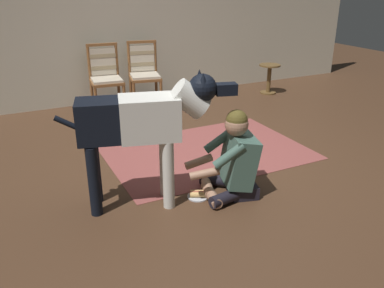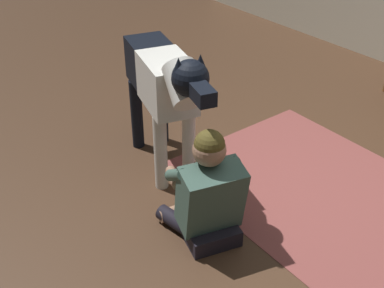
# 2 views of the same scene
# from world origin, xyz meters

# --- Properties ---
(ground_plane) EXTENTS (15.45, 15.45, 0.00)m
(ground_plane) POSITION_xyz_m (0.00, 0.00, 0.00)
(ground_plane) COLOR #492F1E
(area_rug) EXTENTS (2.26, 1.56, 0.01)m
(area_rug) POSITION_xyz_m (0.07, 0.36, 0.00)
(area_rug) COLOR brown
(area_rug) RESTS_ON ground
(person_sitting_on_floor) EXTENTS (0.70, 0.58, 0.82)m
(person_sitting_on_floor) POSITION_xyz_m (-0.19, -0.62, 0.34)
(person_sitting_on_floor) COLOR black
(person_sitting_on_floor) RESTS_ON ground
(large_dog) EXTENTS (1.47, 0.55, 1.17)m
(large_dog) POSITION_xyz_m (-0.96, -0.41, 0.76)
(large_dog) COLOR silver
(large_dog) RESTS_ON ground
(hot_dog_on_plate) EXTENTS (0.20, 0.20, 0.06)m
(hot_dog_on_plate) POSITION_xyz_m (-0.50, -0.53, 0.03)
(hot_dog_on_plate) COLOR silver
(hot_dog_on_plate) RESTS_ON ground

